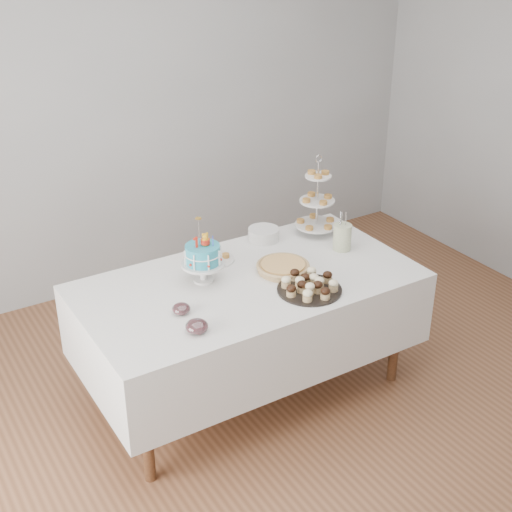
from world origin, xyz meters
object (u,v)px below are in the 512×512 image
jam_bowl_a (197,326)px  utensil_pitcher (342,236)px  table (248,314)px  tiered_stand (317,201)px  birthday_cake (203,265)px  jam_bowl_b (181,309)px  cupcake_tray (310,284)px  pie (283,267)px  plate_stack (264,234)px  pastry_plate (214,258)px

jam_bowl_a → utensil_pitcher: (1.18, 0.36, 0.06)m
table → tiered_stand: 0.88m
birthday_cake → jam_bowl_b: size_ratio=3.95×
cupcake_tray → pie: bearing=89.5°
table → pie: 0.34m
cupcake_tray → plate_stack: size_ratio=1.84×
pastry_plate → jam_bowl_a: size_ratio=2.07×
table → jam_bowl_a: jam_bowl_a is taller
tiered_stand → utensil_pitcher: 0.30m
jam_bowl_b → pie: bearing=9.0°
pie → jam_bowl_b: (-0.71, -0.11, -0.00)m
cupcake_tray → utensil_pitcher: size_ratio=1.45×
tiered_stand → jam_bowl_b: size_ratio=5.48×
cupcake_tray → tiered_stand: (0.47, 0.59, 0.18)m
pie → jam_bowl_b: 0.72m
birthday_cake → pie: (0.45, -0.13, -0.08)m
pastry_plate → jam_bowl_b: 0.62m
birthday_cake → pie: 0.47m
pastry_plate → pie: bearing=-49.9°
birthday_cake → jam_bowl_a: size_ratio=3.29×
plate_stack → jam_bowl_a: 1.11m
birthday_cake → cupcake_tray: 0.60m
pie → tiered_stand: size_ratio=0.59×
jam_bowl_b → table: bearing=14.6°
jam_bowl_b → cupcake_tray: bearing=-12.4°
utensil_pitcher → pastry_plate: bearing=153.8°
tiered_stand → pastry_plate: tiered_stand is taller
cupcake_tray → pie: cupcake_tray is taller
pie → table: bearing=176.8°
table → tiered_stand: size_ratio=3.65×
table → pie: size_ratio=6.18×
pastry_plate → cupcake_tray: bearing=-65.4°
jam_bowl_b → utensil_pitcher: bearing=7.9°
birthday_cake → pie: bearing=-7.1°
pastry_plate → utensil_pitcher: size_ratio=0.96×
tiered_stand → jam_bowl_b: 1.27m
table → jam_bowl_a: (-0.49, -0.33, 0.26)m
birthday_cake → pastry_plate: size_ratio=1.59×
jam_bowl_b → birthday_cake: bearing=43.4°
pie → utensil_pitcher: bearing=6.0°
table → pastry_plate: pastry_plate is taller
cupcake_tray → birthday_cake: bearing=137.8°
pie → cupcake_tray: bearing=-90.5°
pastry_plate → plate_stack: bearing=12.4°
cupcake_tray → tiered_stand: tiered_stand is taller
table → jam_bowl_a: 0.65m
cupcake_tray → jam_bowl_a: bearing=-176.4°
birthday_cake → plate_stack: 0.64m
cupcake_tray → pastry_plate: 0.65m
plate_stack → utensil_pitcher: 0.50m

